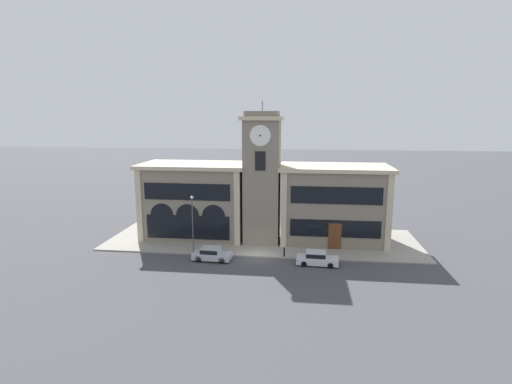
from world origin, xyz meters
name	(u,v)px	position (x,y,z in m)	size (l,w,h in m)	color
ground_plane	(257,257)	(0.00, 0.00, 0.00)	(300.00, 300.00, 0.00)	#424247
sidewalk_kerb	(263,240)	(0.00, 6.37, 0.07)	(38.49, 12.73, 0.15)	gray
clock_tower	(262,178)	(0.00, 5.69, 8.07)	(4.94, 4.94, 17.24)	gray
town_hall_left_wing	(195,200)	(-8.83, 7.12, 4.81)	(13.53, 7.86, 9.57)	gray
town_hall_right_wing	(334,204)	(8.76, 7.12, 4.80)	(13.39, 7.86, 9.53)	gray
parked_car_near	(212,254)	(-4.77, -1.43, 0.75)	(4.25, 2.08, 1.43)	#B2B7C1
parked_car_mid	(317,258)	(6.58, -1.43, 0.75)	(4.45, 1.99, 1.45)	silver
street_lamp	(192,216)	(-7.39, 0.66, 4.36)	(0.36, 0.36, 6.54)	#4C4C51
bollard	(284,252)	(3.05, 0.33, 0.67)	(0.18, 0.18, 1.06)	black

